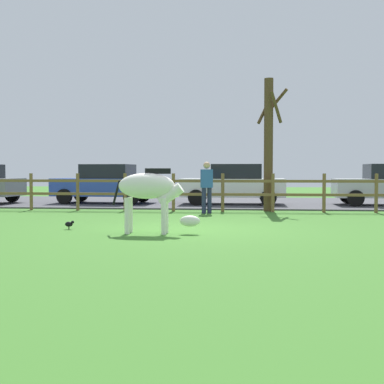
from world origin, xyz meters
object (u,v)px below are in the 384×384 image
Objects in this scene: zebra at (150,191)px; parked_car_white at (233,184)px; parked_car_blue at (106,183)px; crow_on_grass at (69,224)px; visitor_near_fence at (207,185)px; bare_tree at (269,142)px.

zebra is 9.08m from parked_car_white.
parked_car_blue is at bearing 178.79° from parked_car_white.
visitor_near_fence reaches higher than crow_on_grass.
parked_car_white is 3.81m from visitor_near_fence.
visitor_near_fence is at bearing -102.01° from parked_car_white.
bare_tree is 7.86m from crow_on_grass.
parked_car_blue is (-1.46, 8.48, 0.72)m from crow_on_grass.
crow_on_grass is (-2.01, 0.56, -0.80)m from zebra.
zebra is 2.23m from crow_on_grass.
parked_car_blue and parked_car_white have the same top height.
zebra is at bearing -114.44° from bare_tree.
zebra is at bearing -68.98° from parked_car_blue.
parked_car_blue is at bearing 111.02° from zebra.
crow_on_grass is at bearing -121.74° from visitor_near_fence.
bare_tree is at bearing -65.15° from parked_car_white.
parked_car_blue reaches higher than zebra.
parked_car_white is at bearing 114.85° from bare_tree.
zebra is 5.27m from visitor_near_fence.
bare_tree reaches higher than parked_car_blue.
bare_tree reaches higher than parked_car_white.
zebra is 9.00× the size of crow_on_grass.
zebra is 0.47× the size of parked_car_blue.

